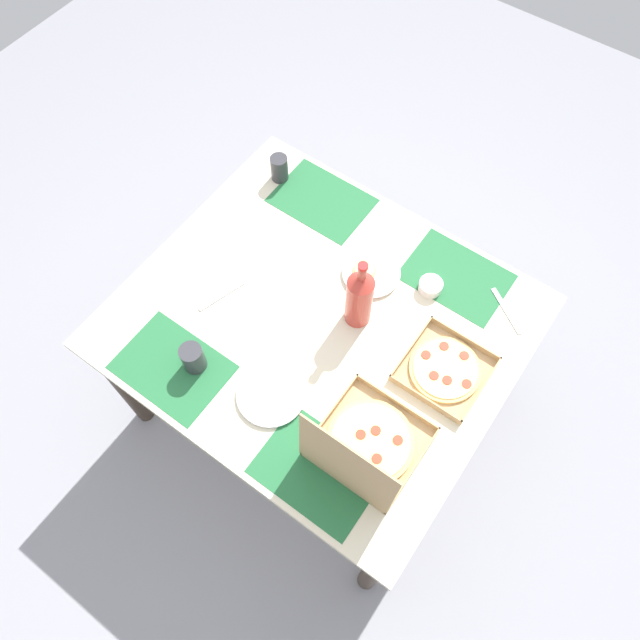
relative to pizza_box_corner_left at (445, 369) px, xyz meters
name	(u,v)px	position (x,y,z in m)	size (l,w,h in m)	color
ground_plane	(320,398)	(0.44, 0.08, -0.78)	(6.00, 6.00, 0.00)	gray
dining_table	(320,334)	(0.44, 0.08, -0.12)	(1.30, 1.15, 0.76)	#3F3328
placemat_near_left	(456,276)	(0.15, -0.34, -0.01)	(0.36, 0.26, 0.00)	#236638
placemat_near_right	(322,200)	(0.73, -0.34, -0.01)	(0.36, 0.26, 0.00)	#236638
placemat_far_left	(317,471)	(0.15, 0.51, -0.01)	(0.36, 0.26, 0.00)	#236638
placemat_far_right	(173,367)	(0.73, 0.51, -0.01)	(0.36, 0.26, 0.00)	#236638
pizza_box_corner_left	(445,369)	(0.00, 0.00, 0.00)	(0.27, 0.27, 0.04)	tan
pizza_box_edge_far	(365,447)	(0.07, 0.38, 0.04)	(0.31, 0.31, 0.35)	tan
plate_middle	(271,394)	(0.41, 0.40, 0.00)	(0.22, 0.22, 0.02)	white
plate_far_left	(370,273)	(0.40, -0.17, 0.00)	(0.21, 0.21, 0.03)	white
soda_bottle	(359,297)	(0.34, 0.00, 0.12)	(0.09, 0.09, 0.32)	#B2382D
cup_spare	(279,168)	(0.93, -0.34, 0.04)	(0.07, 0.07, 0.11)	#333338
cup_dark	(193,358)	(0.68, 0.46, 0.04)	(0.07, 0.07, 0.11)	#333338
condiment_bowl	(430,286)	(0.20, -0.24, 0.01)	(0.08, 0.08, 0.04)	white
fork_by_far_right	(222,295)	(0.77, 0.20, -0.01)	(0.19, 0.02, 0.01)	#B7B7BC
fork_by_far_left	(506,311)	(-0.06, -0.32, -0.01)	(0.19, 0.02, 0.01)	#B7B7BC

